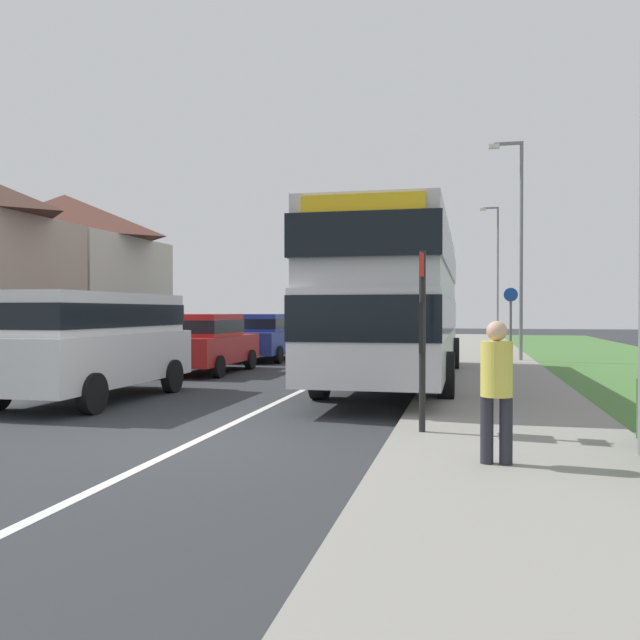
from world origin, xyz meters
TOP-DOWN VIEW (x-y plane):
  - ground_plane at (0.00, 0.00)m, footprint 120.00×120.00m
  - lane_marking_centre at (0.00, 8.00)m, footprint 0.14×60.00m
  - pavement_near_side at (4.20, 6.00)m, footprint 3.20×68.00m
  - double_decker_bus at (1.96, 7.68)m, footprint 2.80×11.43m
  - parked_van_white at (-3.62, 3.35)m, footprint 2.11×5.04m
  - parked_car_red at (-3.75, 9.32)m, footprint 1.99×4.26m
  - parked_car_blue at (-3.54, 14.36)m, footprint 1.98×4.44m
  - parked_car_dark_green at (-3.55, 20.05)m, footprint 1.96×4.50m
  - pedestrian_at_stop at (3.91, -0.99)m, footprint 0.34×0.34m
  - bus_stop_sign at (3.00, 0.76)m, footprint 0.09×0.52m
  - cycle_route_sign at (4.94, 13.57)m, footprint 0.44×0.08m
  - street_lamp_near at (5.48, -0.17)m, footprint 1.14×0.20m
  - street_lamp_mid at (5.25, 14.83)m, footprint 1.14×0.20m
  - street_lamp_far at (5.32, 34.25)m, footprint 1.14×0.20m
  - house_terrace_far_side at (-12.34, 12.10)m, footprint 6.35×13.28m

SIDE VIEW (x-z plane):
  - ground_plane at x=0.00m, z-range 0.00..0.00m
  - lane_marking_centre at x=0.00m, z-range 0.00..0.01m
  - pavement_near_side at x=4.20m, z-range 0.00..0.12m
  - parked_car_dark_green at x=-3.55m, z-range 0.08..1.71m
  - parked_car_blue at x=-3.54m, z-range 0.08..1.75m
  - parked_car_red at x=-3.75m, z-range 0.08..1.77m
  - pedestrian_at_stop at x=3.91m, z-range 0.14..1.81m
  - parked_van_white at x=-3.62m, z-range 0.21..2.33m
  - cycle_route_sign at x=4.94m, z-range 0.17..2.69m
  - bus_stop_sign at x=3.00m, z-range 0.24..2.84m
  - double_decker_bus at x=1.96m, z-range 0.29..3.99m
  - house_terrace_far_side at x=-12.34m, z-range 0.00..6.49m
  - street_lamp_mid at x=5.25m, z-range 0.55..8.03m
  - street_lamp_near at x=5.48m, z-range 0.55..8.28m
  - street_lamp_far at x=5.32m, z-range 0.56..8.82m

